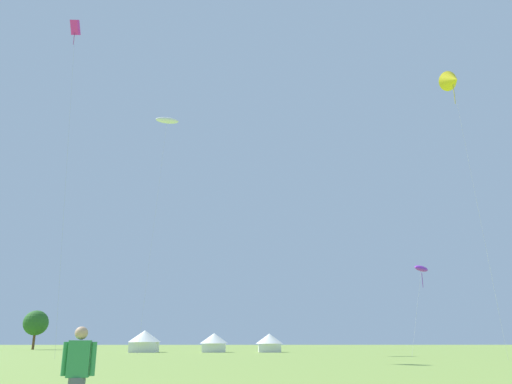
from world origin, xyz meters
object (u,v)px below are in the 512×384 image
at_px(tree_distant_left, 36,323).
at_px(festival_tent_left, 214,342).
at_px(kite_magenta_box, 75,29).
at_px(kite_purple_parafoil, 421,269).
at_px(festival_tent_center, 269,342).
at_px(kite_yellow_delta, 452,80).
at_px(person_spectator, 77,381).
at_px(festival_tent_right, 145,340).
at_px(kite_white_parafoil, 167,121).

bearing_deg(tree_distant_left, festival_tent_left, -33.54).
xyz_separation_m(kite_magenta_box, kite_purple_parafoil, (36.15, 3.15, -25.12)).
height_order(kite_purple_parafoil, festival_tent_center, kite_purple_parafoil).
relative_size(kite_purple_parafoil, kite_yellow_delta, 0.33).
bearing_deg(kite_purple_parafoil, kite_magenta_box, -175.03).
height_order(festival_tent_left, tree_distant_left, tree_distant_left).
relative_size(person_spectator, festival_tent_right, 0.39).
xyz_separation_m(festival_tent_left, festival_tent_center, (7.55, 0.00, -0.04)).
height_order(kite_purple_parafoil, festival_tent_left, kite_purple_parafoil).
bearing_deg(festival_tent_right, kite_purple_parafoil, -34.27).
height_order(kite_yellow_delta, festival_tent_left, kite_yellow_delta).
bearing_deg(festival_tent_left, festival_tent_right, 180.00).
bearing_deg(tree_distant_left, kite_white_parafoil, -48.38).
distance_m(festival_tent_center, tree_distant_left, 46.12).
relative_size(person_spectator, festival_tent_center, 0.46).
bearing_deg(festival_tent_left, festival_tent_center, 0.00).
xyz_separation_m(kite_magenta_box, festival_tent_left, (14.33, 24.45, -32.19)).
distance_m(kite_white_parafoil, kite_purple_parafoil, 38.65).
bearing_deg(kite_purple_parafoil, festival_tent_center, 123.82).
xyz_separation_m(kite_yellow_delta, festival_tent_center, (-16.77, 27.85, -24.72)).
relative_size(festival_tent_left, tree_distant_left, 0.57).
relative_size(kite_magenta_box, person_spectator, 20.00).
distance_m(kite_magenta_box, kite_purple_parafoil, 44.13).
xyz_separation_m(kite_magenta_box, kite_white_parafoil, (7.57, 16.81, -2.97)).
xyz_separation_m(kite_magenta_box, kite_yellow_delta, (38.65, -3.40, -7.51)).
bearing_deg(festival_tent_left, kite_yellow_delta, -48.87).
distance_m(kite_purple_parafoil, festival_tent_center, 26.61).
bearing_deg(kite_magenta_box, festival_tent_right, 78.71).
distance_m(kite_magenta_box, person_spectator, 52.49).
bearing_deg(festival_tent_right, kite_yellow_delta, -39.52).
xyz_separation_m(festival_tent_center, tree_distant_left, (-40.49, 21.84, 3.19)).
height_order(person_spectator, festival_tent_center, festival_tent_center).
bearing_deg(festival_tent_right, festival_tent_center, -0.00).
bearing_deg(kite_white_parafoil, kite_purple_parafoil, -25.56).
xyz_separation_m(kite_yellow_delta, festival_tent_right, (-33.77, 27.85, -24.48)).
xyz_separation_m(kite_yellow_delta, festival_tent_left, (-24.32, 27.85, -24.69)).
distance_m(kite_yellow_delta, festival_tent_center, 40.84).
height_order(festival_tent_right, festival_tent_left, festival_tent_right).
distance_m(kite_white_parafoil, festival_tent_left, 30.95).
height_order(kite_white_parafoil, festival_tent_right, kite_white_parafoil).
xyz_separation_m(kite_magenta_box, festival_tent_right, (4.88, 24.45, -31.99)).
relative_size(kite_magenta_box, festival_tent_left, 8.97).
relative_size(kite_magenta_box, kite_purple_parafoil, 3.88).
xyz_separation_m(festival_tent_right, tree_distant_left, (-23.50, 21.84, 2.95)).
distance_m(kite_purple_parafoil, kite_yellow_delta, 18.95).
height_order(kite_white_parafoil, tree_distant_left, kite_white_parafoil).
xyz_separation_m(kite_magenta_box, person_spectator, (15.36, -38.05, -32.73)).
xyz_separation_m(festival_tent_right, festival_tent_left, (9.45, -0.00, -0.20)).
relative_size(kite_magenta_box, festival_tent_right, 7.83).
xyz_separation_m(kite_yellow_delta, person_spectator, (-23.29, -34.65, -25.23)).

